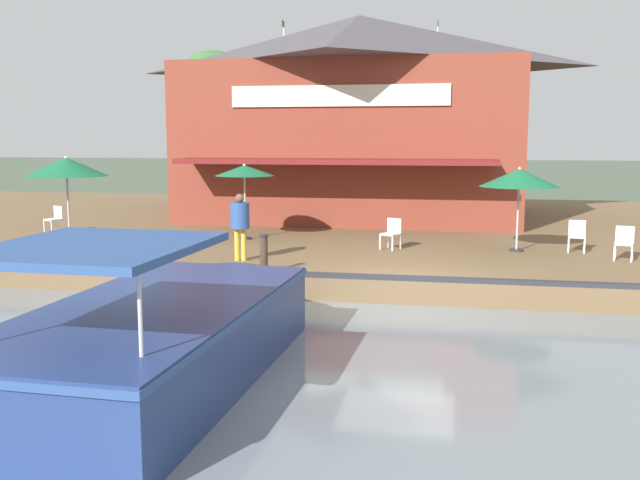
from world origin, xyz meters
TOP-DOWN VIEW (x-y plane):
  - ground_plane at (0.00, 0.00)m, footprint 220.00×220.00m
  - quay_deck at (-11.00, 0.00)m, footprint 22.00×56.00m
  - quay_edge_fender at (-0.10, 0.00)m, footprint 0.20×50.40m
  - waterfront_restaurant at (-13.68, -2.75)m, footprint 12.04×12.86m
  - patio_umbrella_far_corner at (-5.56, -5.10)m, footprint 1.79×1.79m
  - patio_umbrella_near_quay_edge at (-2.79, -9.31)m, footprint 2.23×2.23m
  - patio_umbrella_mid_patio_right at (-4.69, 2.82)m, footprint 2.11×2.11m
  - cafe_chair_far_corner_seat at (-3.74, 5.36)m, footprint 0.54×0.54m
  - cafe_chair_mid_patio at (-5.96, -11.66)m, footprint 0.58×0.58m
  - cafe_chair_under_first_umbrella at (-4.44, -0.55)m, footprint 0.59×0.59m
  - cafe_chair_back_row_seat at (-4.89, 4.40)m, footprint 0.50×0.50m
  - person_mid_patio at (-1.84, -4.10)m, footprint 0.48×0.48m
  - motorboat_outer_channel at (4.85, -3.11)m, footprint 7.95×3.16m
  - mooring_post at (-0.35, -3.09)m, footprint 0.22×0.22m
  - tree_downstream_bank at (-17.14, 1.24)m, footprint 4.59×4.37m
  - tree_behind_restaurant at (-17.21, -10.27)m, footprint 3.84×3.66m

SIDE VIEW (x-z plane):
  - ground_plane at x=0.00m, z-range 0.00..0.00m
  - quay_deck at x=-11.00m, z-range 0.00..0.60m
  - quay_edge_fender at x=-0.10m, z-range 0.60..0.70m
  - motorboat_outer_channel at x=4.85m, z-range -0.41..1.88m
  - mooring_post at x=-0.35m, z-range 0.61..1.50m
  - cafe_chair_far_corner_seat at x=-3.74m, z-range 0.65..1.50m
  - cafe_chair_mid_patio at x=-5.96m, z-range 0.65..1.50m
  - cafe_chair_under_first_umbrella at x=-4.44m, z-range 0.65..1.50m
  - cafe_chair_back_row_seat at x=-4.89m, z-range 0.65..1.50m
  - person_mid_patio at x=-1.84m, z-range 0.81..2.50m
  - patio_umbrella_mid_patio_right at x=-4.69m, z-range 1.45..3.73m
  - patio_umbrella_far_corner at x=-5.56m, z-range 1.53..3.82m
  - patio_umbrella_near_quay_edge at x=-2.79m, z-range 1.58..4.15m
  - waterfront_restaurant at x=-13.68m, z-range 0.67..8.52m
  - tree_downstream_bank at x=-17.14m, z-range 1.67..8.41m
  - tree_behind_restaurant at x=-17.21m, z-range 2.21..9.32m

